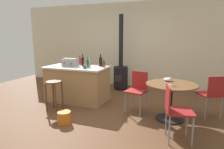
# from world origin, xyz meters

# --- Properties ---
(ground_plane) EXTENTS (8.80, 8.80, 0.00)m
(ground_plane) POSITION_xyz_m (0.00, 0.00, 0.00)
(ground_plane) COLOR brown
(back_wall) EXTENTS (8.00, 0.10, 2.70)m
(back_wall) POSITION_xyz_m (0.00, 2.56, 1.35)
(back_wall) COLOR beige
(back_wall) RESTS_ON ground_plane
(kitchen_island) EXTENTS (1.53, 0.88, 0.89)m
(kitchen_island) POSITION_xyz_m (-0.85, 0.54, 0.45)
(kitchen_island) COLOR #A37A4C
(kitchen_island) RESTS_ON ground_plane
(wooden_stool) EXTENTS (0.33, 0.33, 0.66)m
(wooden_stool) POSITION_xyz_m (-0.98, -0.25, 0.48)
(wooden_stool) COLOR brown
(wooden_stool) RESTS_ON ground_plane
(dining_table) EXTENTS (0.98, 0.98, 0.73)m
(dining_table) POSITION_xyz_m (1.47, 0.14, 0.56)
(dining_table) COLOR black
(dining_table) RESTS_ON ground_plane
(folding_chair_near) EXTENTS (0.48, 0.48, 0.88)m
(folding_chair_near) POSITION_xyz_m (1.59, -0.66, 0.53)
(folding_chair_near) COLOR maroon
(folding_chair_near) RESTS_ON ground_plane
(folding_chair_far) EXTENTS (0.55, 0.55, 0.88)m
(folding_chair_far) POSITION_xyz_m (2.22, 0.51, 0.53)
(folding_chair_far) COLOR maroon
(folding_chair_far) RESTS_ON ground_plane
(folding_chair_left) EXTENTS (0.46, 0.46, 0.88)m
(folding_chair_left) POSITION_xyz_m (0.75, 0.33, 0.52)
(folding_chair_left) COLOR maroon
(folding_chair_left) RESTS_ON ground_plane
(wood_stove) EXTENTS (0.44, 0.45, 2.27)m
(wood_stove) POSITION_xyz_m (-0.18, 1.99, 0.55)
(wood_stove) COLOR black
(wood_stove) RESTS_ON ground_plane
(toolbox) EXTENTS (0.38, 0.23, 0.20)m
(toolbox) POSITION_xyz_m (-1.01, 0.47, 0.99)
(toolbox) COLOR gray
(toolbox) RESTS_ON kitchen_island
(bottle_0) EXTENTS (0.07, 0.07, 0.19)m
(bottle_0) POSITION_xyz_m (-0.21, 0.73, 0.96)
(bottle_0) COLOR #603314
(bottle_0) RESTS_ON kitchen_island
(bottle_1) EXTENTS (0.08, 0.08, 0.31)m
(bottle_1) POSITION_xyz_m (-0.31, 0.77, 1.01)
(bottle_1) COLOR black
(bottle_1) RESTS_ON kitchen_island
(bottle_2) EXTENTS (0.08, 0.08, 0.24)m
(bottle_2) POSITION_xyz_m (-0.94, 0.84, 0.98)
(bottle_2) COLOR maroon
(bottle_2) RESTS_ON kitchen_island
(bottle_3) EXTENTS (0.06, 0.06, 0.26)m
(bottle_3) POSITION_xyz_m (-0.51, 0.46, 0.99)
(bottle_3) COLOR #194C23
(bottle_3) RESTS_ON kitchen_island
(bottle_4) EXTENTS (0.06, 0.06, 0.31)m
(bottle_4) POSITION_xyz_m (-0.73, 0.61, 1.01)
(bottle_4) COLOR black
(bottle_4) RESTS_ON kitchen_island
(bottle_5) EXTENTS (0.07, 0.07, 0.24)m
(bottle_5) POSITION_xyz_m (-0.59, 0.65, 0.98)
(bottle_5) COLOR #B7B2AD
(bottle_5) RESTS_ON kitchen_island
(cup_0) EXTENTS (0.11, 0.08, 0.09)m
(cup_0) POSITION_xyz_m (-0.50, 0.30, 0.93)
(cup_0) COLOR #383838
(cup_0) RESTS_ON kitchen_island
(cup_1) EXTENTS (0.12, 0.08, 0.08)m
(cup_1) POSITION_xyz_m (-0.65, 0.80, 0.93)
(cup_1) COLOR #4C7099
(cup_1) RESTS_ON kitchen_island
(wine_glass) EXTENTS (0.07, 0.07, 0.14)m
(wine_glass) POSITION_xyz_m (1.45, 0.02, 0.84)
(wine_glass) COLOR silver
(wine_glass) RESTS_ON dining_table
(serving_bowl) EXTENTS (0.18, 0.18, 0.07)m
(serving_bowl) POSITION_xyz_m (1.38, 0.36, 0.77)
(serving_bowl) COLOR white
(serving_bowl) RESTS_ON dining_table
(plastic_bucket) EXTENTS (0.25, 0.25, 0.23)m
(plastic_bucket) POSITION_xyz_m (-0.40, -0.75, 0.11)
(plastic_bucket) COLOR orange
(plastic_bucket) RESTS_ON ground_plane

